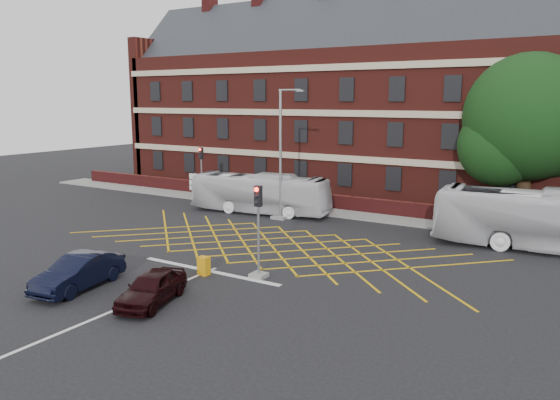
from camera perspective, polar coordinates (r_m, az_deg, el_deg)
The scene contains 17 objects.
ground at distance 29.12m, azimuth -3.06°, elevation -5.62°, with size 120.00×120.00×0.00m, color black.
victorian_building at distance 47.64m, azimuth 12.56°, elevation 9.96°, with size 51.00×12.17×20.40m.
boundary_wall at distance 40.07m, azimuth 7.57°, elevation -0.42°, with size 56.00×0.50×1.10m, color #521616.
far_pavement at distance 39.27m, azimuth 6.95°, elevation -1.36°, with size 60.00×3.00×0.12m, color slate.
box_junction_hatching at distance 30.72m, azimuth -0.93°, elevation -4.73°, with size 11.50×0.12×0.02m, color #CC990C.
stop_line at distance 26.45m, azimuth -7.41°, elevation -7.35°, with size 8.00×0.30×0.02m, color silver.
centre_line at distance 22.10m, azimuth -18.28°, elevation -11.46°, with size 0.15×14.00×0.02m, color silver.
bus_left at distance 39.07m, azimuth -2.09°, elevation 0.69°, with size 2.39×10.22×2.85m, color silver.
bus_right at distance 32.60m, azimuth 26.38°, elevation -1.94°, with size 2.81×12.00×3.34m, color silver.
car_navy at distance 25.27m, azimuth -20.29°, elevation -7.07°, with size 1.55×4.43×1.46m, color black.
car_maroon at distance 22.65m, azimuth -13.25°, elevation -8.90°, with size 1.56×3.88×1.32m, color black.
deciduous_tree at distance 39.03m, azimuth 24.40°, elevation 7.07°, with size 8.29×8.23×11.06m.
traffic_light_near at distance 24.85m, azimuth -2.26°, elevation -4.22°, with size 0.70×0.70×4.27m.
traffic_light_far at distance 44.46m, azimuth -8.18°, elevation 2.23°, with size 0.70×0.70×4.27m.
street_lamp at distance 36.89m, azimuth 0.14°, elevation 2.56°, with size 2.25×1.00×8.72m.
direction_signs at distance 44.83m, azimuth -8.88°, elevation 1.78°, with size 1.10×0.16×2.20m.
utility_cabinet at distance 25.80m, azimuth -7.97°, elevation -6.83°, with size 0.50×0.41×0.87m, color orange.
Camera 1 is at (15.98, -22.97, 8.08)m, focal length 35.00 mm.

